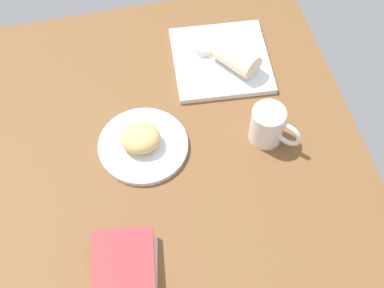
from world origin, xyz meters
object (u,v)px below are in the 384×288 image
(square_plate, at_px, (221,60))
(breakfast_wrap, at_px, (236,57))
(round_plate, at_px, (143,146))
(sauce_cup, at_px, (204,46))
(coffee_mug, at_px, (269,126))
(book_stack, at_px, (125,280))
(scone_pastry, at_px, (140,138))

(square_plate, relative_size, breakfast_wrap, 2.15)
(round_plate, xyz_separation_m, sauce_cup, (-0.26, 0.21, 0.02))
(sauce_cup, distance_m, coffee_mug, 0.31)
(breakfast_wrap, xyz_separation_m, book_stack, (0.51, -0.37, -0.03))
(round_plate, height_order, book_stack, book_stack)
(scone_pastry, bearing_deg, sauce_cup, 139.93)
(round_plate, height_order, square_plate, square_plate)
(sauce_cup, relative_size, coffee_mug, 0.54)
(scone_pastry, xyz_separation_m, coffee_mug, (0.04, 0.30, 0.01))
(square_plate, xyz_separation_m, sauce_cup, (-0.04, -0.04, 0.02))
(square_plate, distance_m, coffee_mug, 0.27)
(sauce_cup, height_order, breakfast_wrap, breakfast_wrap)
(round_plate, bearing_deg, book_stack, -16.46)
(round_plate, xyz_separation_m, book_stack, (0.32, -0.10, 0.02))
(sauce_cup, relative_size, breakfast_wrap, 0.52)
(scone_pastry, bearing_deg, round_plate, 62.54)
(round_plate, bearing_deg, breakfast_wrap, 123.51)
(round_plate, distance_m, coffee_mug, 0.30)
(sauce_cup, bearing_deg, book_stack, -27.74)
(round_plate, xyz_separation_m, scone_pastry, (-0.00, -0.00, 0.03))
(breakfast_wrap, bearing_deg, sauce_cup, -82.25)
(sauce_cup, height_order, coffee_mug, coffee_mug)
(book_stack, distance_m, coffee_mug, 0.48)
(book_stack, bearing_deg, round_plate, 163.54)
(square_plate, bearing_deg, sauce_cup, -137.65)
(scone_pastry, height_order, square_plate, scone_pastry)
(square_plate, relative_size, coffee_mug, 2.24)
(book_stack, bearing_deg, square_plate, 147.54)
(breakfast_wrap, bearing_deg, round_plate, -1.09)
(scone_pastry, relative_size, sauce_cup, 1.61)
(round_plate, xyz_separation_m, breakfast_wrap, (-0.18, 0.28, 0.04))
(round_plate, distance_m, sauce_cup, 0.34)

